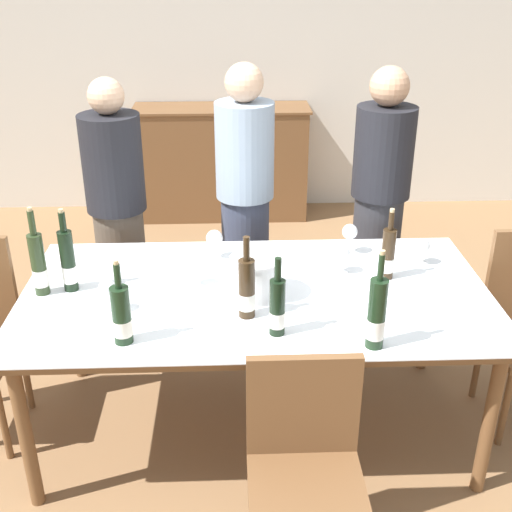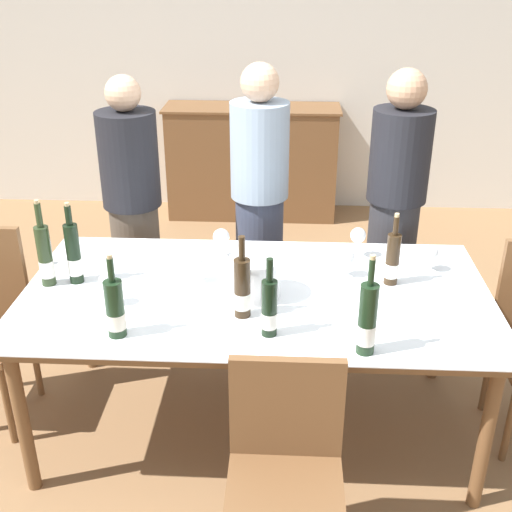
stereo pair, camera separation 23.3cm
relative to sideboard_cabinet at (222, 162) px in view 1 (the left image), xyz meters
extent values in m
plane|color=olive|center=(0.18, -2.86, -0.49)|extent=(12.00, 12.00, 0.00)
cube|color=silver|center=(0.18, 0.29, 0.91)|extent=(8.00, 0.10, 2.80)
cube|color=brown|center=(0.00, 0.00, -0.01)|extent=(1.45, 0.44, 0.95)
cube|color=brown|center=(0.00, 0.00, 0.47)|extent=(1.50, 0.46, 0.02)
cylinder|color=brown|center=(-0.79, -3.32, -0.12)|extent=(0.06, 0.06, 0.73)
cylinder|color=brown|center=(1.15, -3.32, -0.12)|extent=(0.06, 0.06, 0.73)
cylinder|color=brown|center=(-0.79, -2.39, -0.12)|extent=(0.06, 0.06, 0.73)
cylinder|color=brown|center=(1.15, -2.39, -0.12)|extent=(0.06, 0.06, 0.73)
cube|color=brown|center=(0.18, -2.86, 0.26)|extent=(2.10, 1.09, 0.04)
cube|color=white|center=(0.18, -2.86, 0.28)|extent=(2.13, 1.12, 0.01)
cylinder|color=white|center=(0.19, -2.89, 0.38)|extent=(0.22, 0.22, 0.19)
cylinder|color=white|center=(0.19, -2.89, 0.47)|extent=(0.23, 0.23, 0.01)
cylinder|color=black|center=(-0.66, -2.80, 0.43)|extent=(0.07, 0.07, 0.29)
cylinder|color=white|center=(-0.66, -2.80, 0.36)|extent=(0.07, 0.07, 0.08)
cylinder|color=black|center=(-0.66, -2.80, 0.62)|extent=(0.03, 0.03, 0.09)
cylinder|color=tan|center=(-0.66, -2.80, 0.67)|extent=(0.02, 0.02, 0.02)
cylinder|color=black|center=(0.63, -3.31, 0.43)|extent=(0.07, 0.07, 0.29)
cylinder|color=white|center=(0.63, -3.31, 0.37)|extent=(0.07, 0.07, 0.08)
cylinder|color=black|center=(0.63, -3.31, 0.63)|extent=(0.02, 0.02, 0.11)
cylinder|color=tan|center=(0.63, -3.31, 0.69)|extent=(0.02, 0.02, 0.02)
cylinder|color=#332314|center=(0.80, -2.74, 0.41)|extent=(0.06, 0.06, 0.25)
cylinder|color=white|center=(0.80, -2.74, 0.35)|extent=(0.06, 0.06, 0.07)
cylinder|color=#332314|center=(0.80, -2.74, 0.57)|extent=(0.02, 0.02, 0.09)
cylinder|color=tan|center=(0.80, -2.74, 0.62)|extent=(0.02, 0.02, 0.02)
cylinder|color=#28381E|center=(-0.78, -2.83, 0.43)|extent=(0.07, 0.07, 0.29)
cylinder|color=white|center=(-0.78, -2.83, 0.36)|extent=(0.07, 0.07, 0.08)
cylinder|color=#28381E|center=(-0.78, -2.83, 0.63)|extent=(0.03, 0.03, 0.11)
cylinder|color=tan|center=(-0.78, -2.83, 0.69)|extent=(0.02, 0.02, 0.02)
cylinder|color=black|center=(0.25, -3.21, 0.40)|extent=(0.06, 0.06, 0.24)
cylinder|color=white|center=(0.25, -3.21, 0.35)|extent=(0.06, 0.06, 0.07)
cylinder|color=black|center=(0.25, -3.21, 0.57)|extent=(0.03, 0.03, 0.10)
cylinder|color=black|center=(-0.36, -3.24, 0.40)|extent=(0.08, 0.08, 0.24)
cylinder|color=silver|center=(-0.36, -3.24, 0.35)|extent=(0.08, 0.08, 0.07)
cylinder|color=black|center=(-0.36, -3.24, 0.58)|extent=(0.03, 0.03, 0.10)
cylinder|color=tan|center=(-0.36, -3.24, 0.64)|extent=(0.02, 0.02, 0.02)
cylinder|color=#332314|center=(0.13, -3.07, 0.41)|extent=(0.07, 0.07, 0.26)
cylinder|color=white|center=(0.13, -3.07, 0.36)|extent=(0.07, 0.07, 0.07)
cylinder|color=#332314|center=(0.13, -3.07, 0.60)|extent=(0.03, 0.03, 0.11)
cylinder|color=white|center=(1.01, -2.60, 0.29)|extent=(0.07, 0.07, 0.00)
cylinder|color=white|center=(1.01, -2.60, 0.32)|extent=(0.01, 0.01, 0.06)
sphere|color=white|center=(1.01, -2.60, 0.38)|extent=(0.08, 0.08, 0.08)
cylinder|color=white|center=(-0.10, -2.78, 0.29)|extent=(0.06, 0.06, 0.00)
cylinder|color=white|center=(-0.10, -2.78, 0.32)|extent=(0.01, 0.01, 0.07)
sphere|color=white|center=(-0.10, -2.78, 0.38)|extent=(0.08, 0.08, 0.08)
cylinder|color=white|center=(-0.01, -2.50, 0.29)|extent=(0.07, 0.07, 0.00)
cylinder|color=white|center=(-0.01, -2.50, 0.33)|extent=(0.01, 0.01, 0.07)
sphere|color=white|center=(-0.01, -2.50, 0.39)|extent=(0.08, 0.08, 0.08)
cylinder|color=white|center=(0.67, -2.46, 0.29)|extent=(0.07, 0.07, 0.00)
cylinder|color=white|center=(0.67, -2.46, 0.33)|extent=(0.01, 0.01, 0.08)
sphere|color=white|center=(0.67, -2.46, 0.40)|extent=(0.08, 0.08, 0.08)
cylinder|color=white|center=(-0.46, -3.01, 0.29)|extent=(0.06, 0.06, 0.00)
cylinder|color=white|center=(-0.46, -3.01, 0.33)|extent=(0.01, 0.01, 0.08)
sphere|color=white|center=(-0.46, -3.01, 0.40)|extent=(0.07, 0.07, 0.07)
cylinder|color=white|center=(0.60, -2.68, 0.29)|extent=(0.07, 0.07, 0.00)
cylinder|color=white|center=(0.60, -2.68, 0.32)|extent=(0.01, 0.01, 0.06)
sphere|color=white|center=(0.60, -2.68, 0.38)|extent=(0.08, 0.08, 0.08)
cylinder|color=brown|center=(1.36, -3.04, -0.27)|extent=(0.03, 0.03, 0.42)
cylinder|color=brown|center=(1.36, -2.67, -0.27)|extent=(0.03, 0.03, 0.42)
cylinder|color=brown|center=(-0.99, -3.04, -0.27)|extent=(0.03, 0.03, 0.44)
cylinder|color=brown|center=(-0.99, -2.67, -0.27)|extent=(0.03, 0.03, 0.44)
cylinder|color=brown|center=(0.14, -3.54, -0.28)|extent=(0.03, 0.03, 0.42)
cylinder|color=brown|center=(0.51, -3.54, -0.28)|extent=(0.03, 0.03, 0.42)
cube|color=brown|center=(0.33, -3.73, -0.05)|extent=(0.42, 0.42, 0.04)
cube|color=brown|center=(0.33, -3.54, 0.18)|extent=(0.42, 0.04, 0.43)
cylinder|color=#51473D|center=(-0.57, -2.03, -0.05)|extent=(0.28, 0.28, 0.86)
cylinder|color=black|center=(-0.57, -2.03, 0.64)|extent=(0.33, 0.33, 0.53)
sphere|color=#DBAD89|center=(-0.57, -2.03, 1.00)|extent=(0.19, 0.19, 0.19)
cylinder|color=#383F56|center=(0.15, -1.94, -0.04)|extent=(0.28, 0.28, 0.89)
cylinder|color=#8C9EB2|center=(0.15, -1.94, 0.68)|extent=(0.33, 0.33, 0.54)
sphere|color=#DBAD89|center=(0.15, -1.94, 1.05)|extent=(0.21, 0.21, 0.21)
cylinder|color=#2D2D33|center=(0.92, -2.01, -0.03)|extent=(0.28, 0.28, 0.91)
cylinder|color=black|center=(0.92, -2.01, 0.68)|extent=(0.33, 0.33, 0.50)
sphere|color=tan|center=(0.92, -2.01, 1.04)|extent=(0.21, 0.21, 0.21)
camera|label=1|loc=(0.08, -5.41, 1.70)|focal=45.00mm
camera|label=2|loc=(0.31, -5.41, 1.70)|focal=45.00mm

